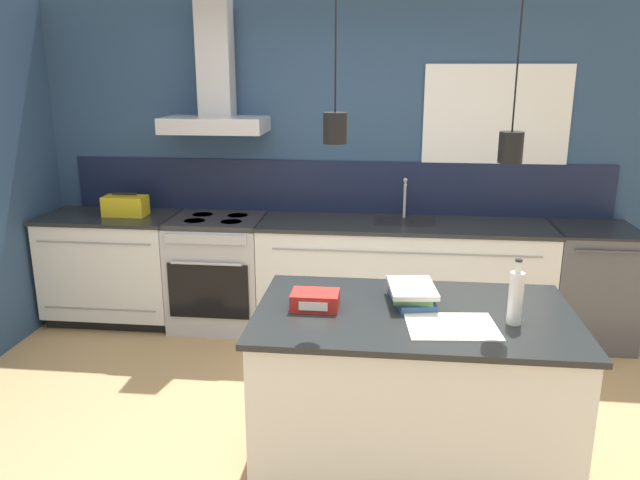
{
  "coord_description": "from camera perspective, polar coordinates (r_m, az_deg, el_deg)",
  "views": [
    {
      "loc": [
        0.43,
        -3.05,
        2.07
      ],
      "look_at": [
        0.02,
        0.62,
        1.05
      ],
      "focal_mm": 35.0,
      "sensor_mm": 36.0,
      "label": 1
    }
  ],
  "objects": [
    {
      "name": "ground_plane",
      "position": [
        3.71,
        -1.5,
        -18.48
      ],
      "size": [
        16.0,
        16.0,
        0.0
      ],
      "primitive_type": "plane",
      "color": "tan",
      "rests_on": "ground"
    },
    {
      "name": "wall_back",
      "position": [
        5.12,
        0.84,
        7.44
      ],
      "size": [
        5.6,
        2.31,
        2.6
      ],
      "color": "navy",
      "rests_on": "ground_plane"
    },
    {
      "name": "counter_run_left",
      "position": [
        5.49,
        -18.32,
        -2.37
      ],
      "size": [
        1.08,
        0.64,
        0.91
      ],
      "color": "black",
      "rests_on": "ground_plane"
    },
    {
      "name": "counter_run_sink",
      "position": [
        5.01,
        7.53,
        -3.41
      ],
      "size": [
        2.27,
        0.64,
        1.23
      ],
      "color": "black",
      "rests_on": "ground_plane"
    },
    {
      "name": "oven_range",
      "position": [
        5.18,
        -9.24,
        -2.89
      ],
      "size": [
        0.74,
        0.66,
        0.91
      ],
      "color": "#B5B5BA",
      "rests_on": "ground_plane"
    },
    {
      "name": "dishwasher",
      "position": [
        5.24,
        23.4,
        -3.8
      ],
      "size": [
        0.61,
        0.65,
        0.91
      ],
      "color": "#4C4C51",
      "rests_on": "ground_plane"
    },
    {
      "name": "kitchen_island",
      "position": [
        3.33,
        8.31,
        -13.69
      ],
      "size": [
        1.57,
        0.95,
        0.91
      ],
      "color": "black",
      "rests_on": "ground_plane"
    },
    {
      "name": "bottle_on_island",
      "position": [
        3.05,
        17.46,
        -4.98
      ],
      "size": [
        0.07,
        0.07,
        0.32
      ],
      "color": "silver",
      "rests_on": "kitchen_island"
    },
    {
      "name": "book_stack",
      "position": [
        3.23,
        8.43,
        -4.83
      ],
      "size": [
        0.26,
        0.36,
        0.09
      ],
      "color": "#335684",
      "rests_on": "kitchen_island"
    },
    {
      "name": "red_supply_box",
      "position": [
        3.13,
        -0.45,
        -5.52
      ],
      "size": [
        0.24,
        0.17,
        0.08
      ],
      "color": "red",
      "rests_on": "kitchen_island"
    },
    {
      "name": "paper_pile",
      "position": [
        2.99,
        11.96,
        -7.73
      ],
      "size": [
        0.44,
        0.36,
        0.01
      ],
      "color": "silver",
      "rests_on": "kitchen_island"
    },
    {
      "name": "yellow_toolbox",
      "position": [
        5.3,
        -17.36,
        3.01
      ],
      "size": [
        0.34,
        0.18,
        0.19
      ],
      "color": "gold",
      "rests_on": "counter_run_left"
    }
  ]
}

